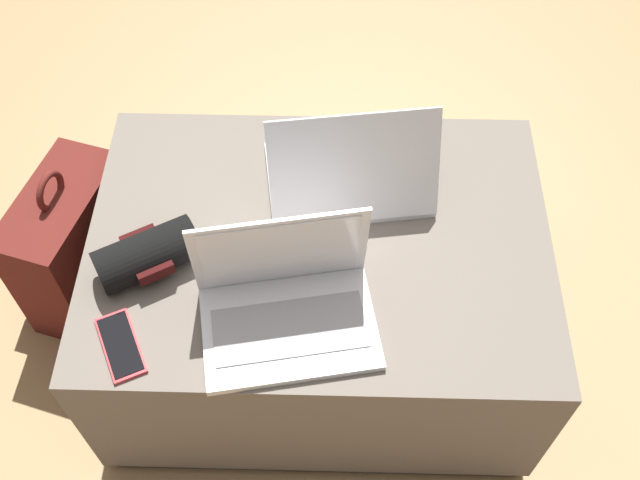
# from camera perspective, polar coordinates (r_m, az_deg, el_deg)

# --- Properties ---
(ground_plane) EXTENTS (14.00, 14.00, 0.00)m
(ground_plane) POSITION_cam_1_polar(r_m,az_deg,el_deg) (2.00, -0.06, -7.83)
(ground_plane) COLOR tan
(ottoman) EXTENTS (0.99, 0.72, 0.48)m
(ottoman) POSITION_cam_1_polar(r_m,az_deg,el_deg) (1.79, -0.07, -4.26)
(ottoman) COLOR #3D3832
(ottoman) RESTS_ON ground_plane
(laptop_near) EXTENTS (0.37, 0.29, 0.24)m
(laptop_near) POSITION_cam_1_polar(r_m,az_deg,el_deg) (1.44, -2.59, -4.72)
(laptop_near) COLOR silver
(laptop_near) RESTS_ON ottoman
(laptop_far) EXTENTS (0.38, 0.30, 0.25)m
(laptop_far) POSITION_cam_1_polar(r_m,az_deg,el_deg) (1.63, 2.28, 4.94)
(laptop_far) COLOR silver
(laptop_far) RESTS_ON ottoman
(cell_phone) EXTENTS (0.12, 0.16, 0.01)m
(cell_phone) POSITION_cam_1_polar(r_m,az_deg,el_deg) (1.50, -14.95, -7.76)
(cell_phone) COLOR red
(cell_phone) RESTS_ON ottoman
(backpack) EXTENTS (0.30, 0.39, 0.47)m
(backpack) POSITION_cam_1_polar(r_m,az_deg,el_deg) (2.03, -18.32, -0.45)
(backpack) COLOR #5B1E19
(backpack) RESTS_ON ground_plane
(wrist_brace) EXTENTS (0.23, 0.18, 0.09)m
(wrist_brace) POSITION_cam_1_polar(r_m,az_deg,el_deg) (1.55, -13.04, -1.08)
(wrist_brace) COLOR black
(wrist_brace) RESTS_ON ottoman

